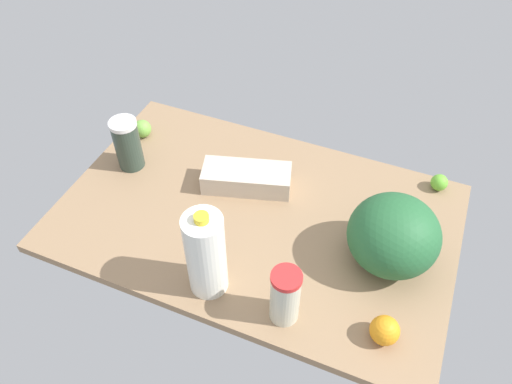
{
  "coord_description": "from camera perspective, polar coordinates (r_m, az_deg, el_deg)",
  "views": [
    {
      "loc": [
        38.55,
        -92.78,
        119.25
      ],
      "look_at": [
        0.0,
        0.0,
        13.0
      ],
      "focal_mm": 35.0,
      "sensor_mm": 36.0,
      "label": 1
    }
  ],
  "objects": [
    {
      "name": "tumbler_cup",
      "position": [
        1.26,
        3.34,
        -11.79
      ],
      "size": [
        7.8,
        7.8,
        17.77
      ],
      "color": "beige",
      "rests_on": "countertop"
    },
    {
      "name": "lime_by_jug",
      "position": [
        1.7,
        20.21,
        1.03
      ],
      "size": [
        5.37,
        5.37,
        5.37
      ],
      "primitive_type": "sphere",
      "color": "#64B633",
      "rests_on": "countertop"
    },
    {
      "name": "orange_far_back",
      "position": [
        1.31,
        14.49,
        -15.06
      ],
      "size": [
        7.5,
        7.5,
        7.5
      ],
      "primitive_type": "sphere",
      "color": "orange",
      "rests_on": "countertop"
    },
    {
      "name": "egg_carton",
      "position": [
        1.59,
        -1.09,
        1.59
      ],
      "size": [
        30.09,
        18.65,
        7.19
      ],
      "primitive_type": "cube",
      "rotation": [
        0.0,
        0.0,
        0.28
      ],
      "color": "beige",
      "rests_on": "countertop"
    },
    {
      "name": "watermelon",
      "position": [
        1.4,
        15.44,
        -4.79
      ],
      "size": [
        25.02,
        25.02,
        21.65
      ],
      "primitive_type": "ellipsoid",
      "color": "#255F33",
      "rests_on": "countertop"
    },
    {
      "name": "lime_beside_bowl",
      "position": [
        1.83,
        -12.87,
        7.06
      ],
      "size": [
        6.36,
        6.36,
        6.36
      ],
      "primitive_type": "sphere",
      "color": "#6FAA41",
      "rests_on": "countertop"
    },
    {
      "name": "shaker_bottle",
      "position": [
        1.68,
        -14.48,
        5.35
      ],
      "size": [
        8.81,
        8.81,
        18.25
      ],
      "color": "#2D3D33",
      "rests_on": "countertop"
    },
    {
      "name": "countertop",
      "position": [
        1.55,
        0.0,
        -2.93
      ],
      "size": [
        120.0,
        76.0,
        3.0
      ],
      "primitive_type": "cube",
      "color": "#917252",
      "rests_on": "ground"
    },
    {
      "name": "milk_jug",
      "position": [
        1.28,
        -5.75,
        -7.1
      ],
      "size": [
        10.42,
        10.42,
        28.54
      ],
      "color": "white",
      "rests_on": "countertop"
    }
  ]
}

